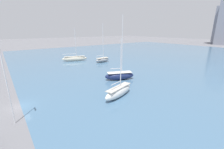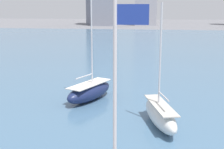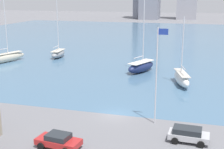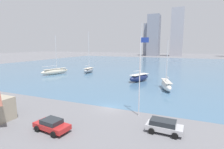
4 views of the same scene
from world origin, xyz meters
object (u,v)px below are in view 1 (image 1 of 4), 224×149
sailboat_navy (120,75)px  sailboat_white (119,91)px  sailboat_gray (102,60)px  flag_pole (6,83)px  sailboat_cream (75,58)px

sailboat_navy → sailboat_white: sailboat_navy is taller
sailboat_navy → sailboat_gray: (-22.87, 9.33, -0.11)m
flag_pole → sailboat_cream: bearing=145.9°
sailboat_cream → sailboat_white: sailboat_cream is taller
flag_pole → sailboat_navy: (-6.50, 25.50, -5.17)m
sailboat_navy → sailboat_gray: size_ratio=1.06×
sailboat_white → sailboat_gray: bearing=136.4°
flag_pole → sailboat_cream: (-38.73, 26.22, -5.21)m
flag_pole → sailboat_cream: 47.06m
sailboat_navy → sailboat_gray: bearing=-178.7°
sailboat_cream → sailboat_gray: 12.72m
sailboat_cream → flag_pole: bearing=-14.8°
sailboat_cream → sailboat_gray: size_ratio=0.89×
sailboat_cream → sailboat_white: bearing=8.2°
sailboat_gray → sailboat_cream: bearing=-141.3°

